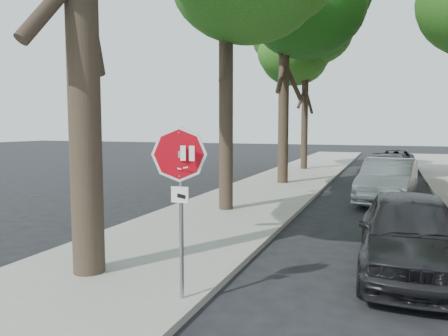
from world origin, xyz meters
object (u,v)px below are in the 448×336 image
at_px(tree_far, 306,52).
at_px(car_b, 388,181).
at_px(car_a, 410,233).
at_px(stop_sign, 180,179).
at_px(car_c, 389,169).
at_px(car_d, 396,161).
at_px(tree_mid_b, 285,9).

distance_m(tree_far, car_b, 13.14).
distance_m(car_a, car_b, 7.95).
relative_size(stop_sign, car_c, 0.55).
distance_m(stop_sign, tree_far, 21.88).
bearing_deg(car_d, car_c, -93.27).
relative_size(stop_sign, tree_far, 0.28).
bearing_deg(car_d, car_b, -91.67).
xyz_separation_m(stop_sign, car_b, (2.89, 10.77, -1.16)).
bearing_deg(car_a, car_c, 89.94).
bearing_deg(tree_mid_b, car_b, -36.18).
bearing_deg(stop_sign, car_d, 81.53).
relative_size(tree_far, car_d, 1.96).
relative_size(stop_sign, tree_mid_b, 0.25).
bearing_deg(tree_mid_b, car_d, 57.87).
bearing_deg(car_a, tree_far, 104.57).
distance_m(car_a, car_d, 19.31).
height_order(car_b, car_d, car_b).
bearing_deg(car_c, tree_far, 135.61).
height_order(car_a, car_d, car_a).
bearing_deg(car_b, car_d, 94.43).
xyz_separation_m(tree_mid_b, car_c, (4.65, 2.19, -7.31)).
distance_m(car_b, car_c, 5.56).
height_order(tree_mid_b, car_d, tree_mid_b).
relative_size(tree_far, car_c, 1.98).
distance_m(stop_sign, car_d, 22.43).
distance_m(tree_mid_b, car_a, 14.34).
distance_m(stop_sign, car_b, 11.22).
xyz_separation_m(tree_mid_b, car_d, (5.02, 8.00, -7.34)).
bearing_deg(tree_mid_b, car_a, -66.05).
bearing_deg(tree_mid_b, car_c, 25.19).
relative_size(car_c, car_d, 0.99).
xyz_separation_m(tree_far, car_c, (4.95, -4.80, -6.53)).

